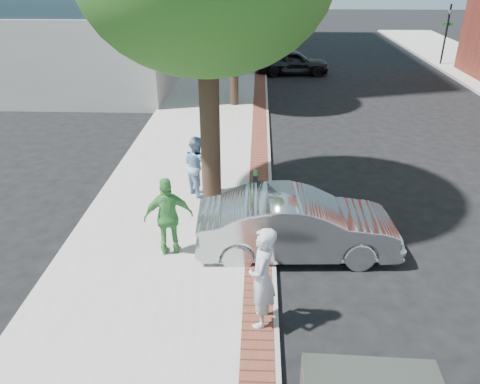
{
  "coord_description": "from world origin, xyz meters",
  "views": [
    {
      "loc": [
        0.64,
        -9.6,
        6.33
      ],
      "look_at": [
        0.23,
        0.63,
        1.2
      ],
      "focal_mm": 35.0,
      "sensor_mm": 36.0,
      "label": 1
    }
  ],
  "objects_px": {
    "parking_meter": "(255,186)",
    "person_gray": "(262,278)",
    "bg_car": "(292,62)",
    "person_officer": "(196,165)",
    "person_green": "(169,217)",
    "sedan_silver": "(297,225)"
  },
  "relations": [
    {
      "from": "sedan_silver",
      "to": "person_gray",
      "type": "bearing_deg",
      "value": 159.09
    },
    {
      "from": "person_gray",
      "to": "person_green",
      "type": "bearing_deg",
      "value": -129.15
    },
    {
      "from": "parking_meter",
      "to": "bg_car",
      "type": "bearing_deg",
      "value": 83.57
    },
    {
      "from": "person_gray",
      "to": "person_officer",
      "type": "height_order",
      "value": "person_gray"
    },
    {
      "from": "person_green",
      "to": "sedan_silver",
      "type": "height_order",
      "value": "person_green"
    },
    {
      "from": "parking_meter",
      "to": "person_green",
      "type": "height_order",
      "value": "person_green"
    },
    {
      "from": "person_gray",
      "to": "bg_car",
      "type": "bearing_deg",
      "value": -176.99
    },
    {
      "from": "person_green",
      "to": "bg_car",
      "type": "xyz_separation_m",
      "value": [
        3.99,
        19.57,
        -0.36
      ]
    },
    {
      "from": "parking_meter",
      "to": "person_officer",
      "type": "distance_m",
      "value": 2.39
    },
    {
      "from": "parking_meter",
      "to": "person_green",
      "type": "bearing_deg",
      "value": -143.57
    },
    {
      "from": "person_green",
      "to": "bg_car",
      "type": "bearing_deg",
      "value": -115.25
    },
    {
      "from": "parking_meter",
      "to": "bg_car",
      "type": "height_order",
      "value": "parking_meter"
    },
    {
      "from": "parking_meter",
      "to": "sedan_silver",
      "type": "height_order",
      "value": "parking_meter"
    },
    {
      "from": "person_officer",
      "to": "sedan_silver",
      "type": "height_order",
      "value": "person_officer"
    },
    {
      "from": "parking_meter",
      "to": "person_gray",
      "type": "relative_size",
      "value": 0.73
    },
    {
      "from": "person_gray",
      "to": "person_officer",
      "type": "bearing_deg",
      "value": -152.96
    },
    {
      "from": "parking_meter",
      "to": "person_officer",
      "type": "height_order",
      "value": "person_officer"
    },
    {
      "from": "person_officer",
      "to": "sedan_silver",
      "type": "relative_size",
      "value": 0.37
    },
    {
      "from": "person_gray",
      "to": "bg_car",
      "type": "height_order",
      "value": "person_gray"
    },
    {
      "from": "bg_car",
      "to": "person_officer",
      "type": "bearing_deg",
      "value": 164.26
    },
    {
      "from": "person_officer",
      "to": "sedan_silver",
      "type": "xyz_separation_m",
      "value": [
        2.7,
        -2.8,
        -0.25
      ]
    },
    {
      "from": "parking_meter",
      "to": "person_green",
      "type": "relative_size",
      "value": 0.78
    }
  ]
}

